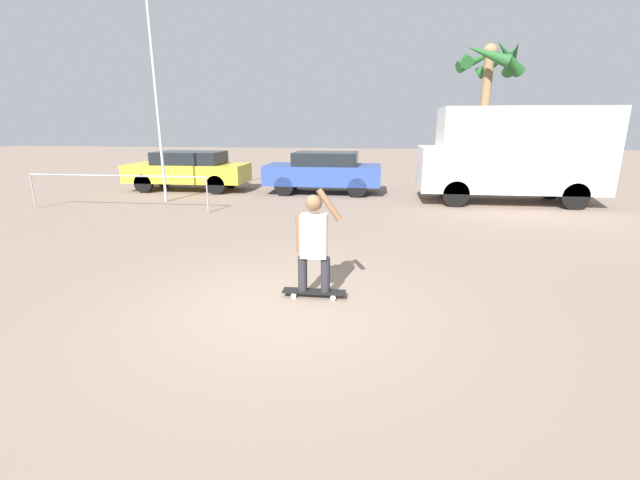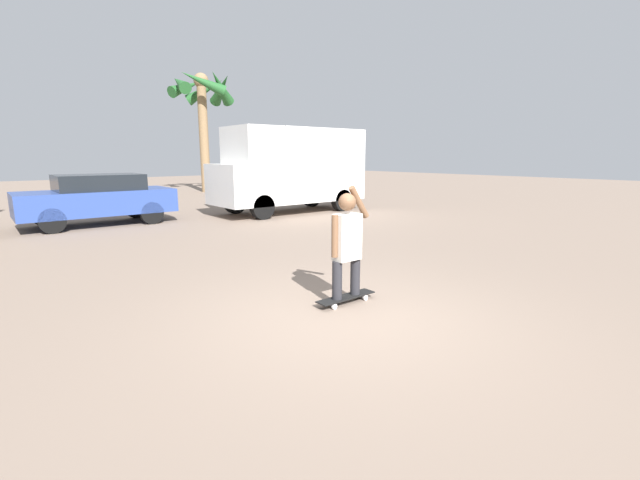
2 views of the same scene
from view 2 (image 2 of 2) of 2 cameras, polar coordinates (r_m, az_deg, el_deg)
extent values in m
plane|color=gray|center=(5.68, 3.27, -10.27)|extent=(80.00, 80.00, 0.00)
cube|color=black|center=(6.18, 3.49, -7.58)|extent=(0.96, 0.22, 0.02)
cylinder|color=white|center=(5.94, 1.92, -8.84)|extent=(0.08, 0.03, 0.08)
cylinder|color=white|center=(6.07, 0.81, -8.40)|extent=(0.08, 0.03, 0.08)
cylinder|color=white|center=(6.33, 6.06, -7.62)|extent=(0.08, 0.03, 0.08)
cylinder|color=white|center=(6.45, 4.93, -7.24)|extent=(0.08, 0.03, 0.08)
cylinder|color=#28282D|center=(5.98, 2.30, -5.41)|extent=(0.14, 0.14, 0.54)
cylinder|color=#28282D|center=(6.21, 4.71, -4.82)|extent=(0.14, 0.14, 0.54)
cube|color=silver|center=(5.96, 3.59, 0.40)|extent=(0.39, 0.22, 0.65)
sphere|color=brown|center=(5.88, 3.65, 5.07)|extent=(0.24, 0.24, 0.24)
cylinder|color=brown|center=(5.80, 1.98, 0.50)|extent=(0.09, 0.09, 0.58)
cylinder|color=brown|center=(6.04, 5.21, 5.04)|extent=(0.37, 0.09, 0.48)
cylinder|color=black|center=(14.28, -7.71, 4.38)|extent=(0.82, 0.28, 0.82)
cylinder|color=black|center=(15.90, -11.26, 4.96)|extent=(0.82, 0.28, 0.82)
cylinder|color=black|center=(16.38, 2.89, 5.33)|extent=(0.82, 0.28, 0.82)
cylinder|color=black|center=(17.81, -1.17, 5.81)|extent=(0.82, 0.28, 0.82)
cube|color=white|center=(14.98, -9.95, 7.30)|extent=(1.99, 2.16, 1.39)
cube|color=black|center=(14.77, -11.35, 8.29)|extent=(0.04, 1.83, 0.70)
cube|color=white|center=(16.52, -1.28, 9.98)|extent=(3.69, 2.16, 2.64)
cube|color=white|center=(15.10, -9.12, 12.38)|extent=(1.39, 1.98, 1.25)
cylinder|color=black|center=(13.65, -32.15, 2.18)|extent=(0.69, 0.22, 0.69)
cylinder|color=black|center=(15.26, -32.94, 2.87)|extent=(0.69, 0.22, 0.69)
cylinder|color=black|center=(14.20, -21.54, 3.40)|extent=(0.69, 0.22, 0.69)
cylinder|color=black|center=(15.75, -23.37, 3.96)|extent=(0.69, 0.22, 0.69)
cube|color=#2D4793|center=(14.62, -27.57, 4.52)|extent=(4.27, 1.85, 0.71)
cube|color=black|center=(14.60, -27.37, 6.86)|extent=(2.35, 1.63, 0.47)
cylinder|color=#8E704C|center=(25.95, -15.22, 13.05)|extent=(0.51, 0.51, 6.19)
sphere|color=#8E704C|center=(26.25, -15.59, 19.81)|extent=(0.82, 0.82, 0.82)
cone|color=#235B28|center=(26.61, -13.03, 19.02)|extent=(0.84, 2.39, 1.76)
cone|color=#235B28|center=(27.34, -15.05, 18.73)|extent=(2.31, 1.89, 1.74)
cone|color=#235B28|center=(27.06, -17.37, 18.91)|extent=(2.50, 1.44, 1.45)
cone|color=#235B28|center=(25.91, -18.19, 19.26)|extent=(0.96, 2.49, 1.41)
cone|color=#235B28|center=(25.06, -15.30, 19.66)|extent=(2.50, 1.39, 1.47)
cone|color=#235B28|center=(25.69, -13.09, 19.23)|extent=(2.21, 1.95, 1.86)
camera|label=1|loc=(5.15, 71.70, 9.13)|focal=24.00mm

